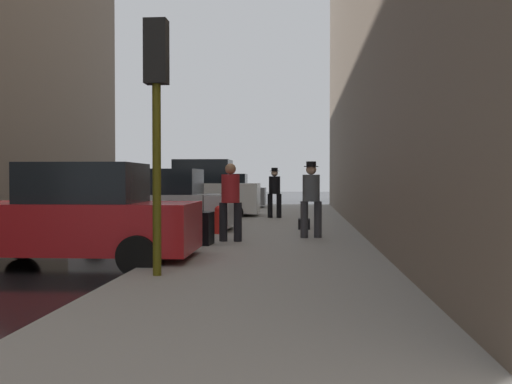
% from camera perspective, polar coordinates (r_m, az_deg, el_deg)
% --- Properties ---
extents(sidewalk, '(4.00, 40.00, 0.15)m').
position_cam_1_polar(sidewalk, '(11.46, 1.92, -5.92)').
color(sidewalk, gray).
rests_on(sidewalk, ground_plane).
extents(parked_red_hatchback, '(4.24, 2.13, 1.79)m').
position_cam_1_polar(parked_red_hatchback, '(10.34, -17.53, -2.45)').
color(parked_red_hatchback, '#B2191E').
rests_on(parked_red_hatchback, ground_plane).
extents(parked_silver_sedan, '(4.24, 2.13, 1.79)m').
position_cam_1_polar(parked_silver_sedan, '(15.67, -9.73, -1.17)').
color(parked_silver_sedan, '#B7BABF').
rests_on(parked_silver_sedan, ground_plane).
extents(parked_white_van, '(4.61, 2.08, 2.25)m').
position_cam_1_polar(parked_white_van, '(21.60, -5.70, -0.01)').
color(parked_white_van, silver).
rests_on(parked_white_van, ground_plane).
extents(parked_gray_coupe, '(4.23, 2.12, 1.79)m').
position_cam_1_polar(parked_gray_coupe, '(28.39, -3.19, -0.08)').
color(parked_gray_coupe, slate).
rests_on(parked_gray_coupe, ground_plane).
extents(fire_hydrant, '(0.42, 0.22, 0.70)m').
position_cam_1_polar(fire_hydrant, '(14.30, -3.76, -2.80)').
color(fire_hydrant, red).
rests_on(fire_hydrant, sidewalk).
extents(traffic_light, '(0.32, 0.32, 3.60)m').
position_cam_1_polar(traffic_light, '(8.25, -9.91, 9.96)').
color(traffic_light, '#514C0F').
rests_on(traffic_light, sidewalk).
extents(pedestrian_in_red_jacket, '(0.50, 0.40, 1.71)m').
position_cam_1_polar(pedestrian_in_red_jacket, '(12.50, -2.57, -0.59)').
color(pedestrian_in_red_jacket, black).
rests_on(pedestrian_in_red_jacket, sidewalk).
extents(pedestrian_with_fedora, '(0.52, 0.44, 1.78)m').
position_cam_1_polar(pedestrian_with_fedora, '(20.21, 1.87, 0.20)').
color(pedestrian_with_fedora, black).
rests_on(pedestrian_with_fedora, sidewalk).
extents(pedestrian_with_beanie, '(0.52, 0.46, 1.78)m').
position_cam_1_polar(pedestrian_with_beanie, '(13.32, 5.53, -0.35)').
color(pedestrian_with_beanie, '#333338').
rests_on(pedestrian_with_beanie, sidewalk).
extents(rolling_suitcase, '(0.39, 0.58, 1.04)m').
position_cam_1_polar(rolling_suitcase, '(11.95, -5.30, -3.63)').
color(rolling_suitcase, black).
rests_on(rolling_suitcase, sidewalk).
extents(duffel_bag, '(0.32, 0.44, 0.28)m').
position_cam_1_polar(duffel_bag, '(15.71, 4.83, -3.20)').
color(duffel_bag, black).
rests_on(duffel_bag, sidewalk).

